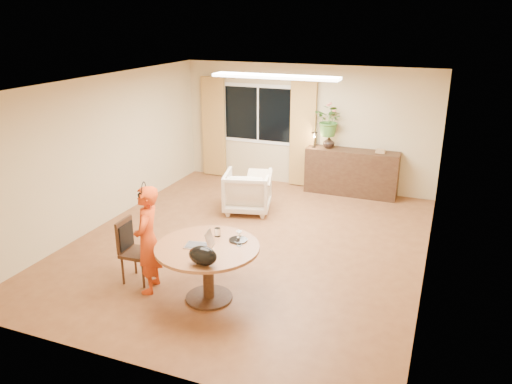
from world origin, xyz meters
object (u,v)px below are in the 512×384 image
Objects in this scene: dining_chair at (138,251)px; armchair at (248,191)px; sideboard at (351,172)px; dining_table at (208,258)px; child at (148,240)px.

armchair is (0.40, 3.02, -0.06)m from dining_chair.
sideboard is at bearing -148.51° from armchair.
sideboard reaches higher than dining_table.
sideboard is at bearing 63.69° from dining_chair.
armchair is 2.34m from sideboard.
dining_chair is at bearing 176.13° from dining_table.
sideboard is (2.04, 4.70, 0.02)m from dining_chair.
armchair is at bearing -134.35° from sideboard.
dining_table is at bearing 88.97° from armchair.
child reaches higher than sideboard.
sideboard is at bearing 79.17° from dining_table.
sideboard is at bearing 143.30° from child.
armchair is at bearing 161.06° from child.
dining_table is 1.14m from dining_chair.
armchair is 0.46× the size of sideboard.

